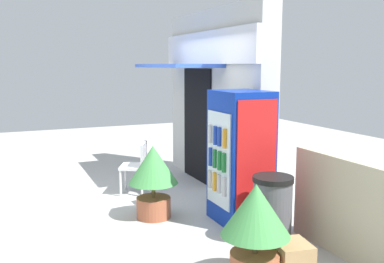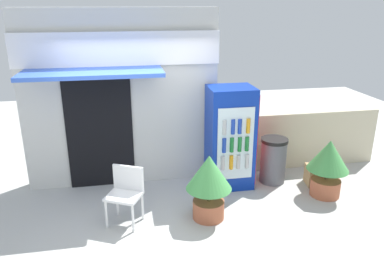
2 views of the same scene
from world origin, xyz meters
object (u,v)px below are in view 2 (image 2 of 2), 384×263
at_px(drink_cooler, 230,138).
at_px(potted_plant_near_shop, 209,180).
at_px(trash_bin, 273,160).
at_px(cardboard_box, 317,175).
at_px(potted_plant_curbside, 328,163).
at_px(plastic_chair, 126,190).

height_order(drink_cooler, potted_plant_near_shop, drink_cooler).
bearing_deg(trash_bin, cardboard_box, -19.56).
bearing_deg(potted_plant_curbside, trash_bin, 135.56).
relative_size(trash_bin, cardboard_box, 2.20).
bearing_deg(cardboard_box, plastic_chair, -170.13).
bearing_deg(potted_plant_curbside, drink_cooler, 154.98).
bearing_deg(plastic_chair, potted_plant_curbside, 3.21).
height_order(drink_cooler, trash_bin, drink_cooler).
xyz_separation_m(drink_cooler, trash_bin, (0.78, -0.03, -0.46)).
distance_m(drink_cooler, trash_bin, 0.91).
bearing_deg(trash_bin, plastic_chair, -162.07).
height_order(potted_plant_near_shop, cardboard_box, potted_plant_near_shop).
bearing_deg(potted_plant_near_shop, cardboard_box, 18.59).
distance_m(drink_cooler, potted_plant_curbside, 1.62).
relative_size(drink_cooler, plastic_chair, 2.09).
xyz_separation_m(potted_plant_near_shop, trash_bin, (1.38, 0.96, -0.20)).
bearing_deg(plastic_chair, cardboard_box, 9.87).
relative_size(potted_plant_near_shop, cardboard_box, 2.72).
bearing_deg(drink_cooler, trash_bin, -1.95).
height_order(potted_plant_curbside, cardboard_box, potted_plant_curbside).
height_order(plastic_chair, cardboard_box, plastic_chair).
height_order(drink_cooler, cardboard_box, drink_cooler).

